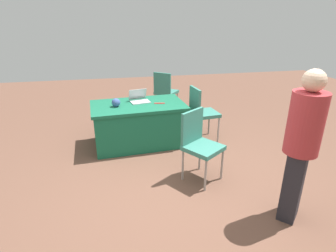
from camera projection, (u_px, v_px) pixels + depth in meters
ground_plane at (178, 189)px, 3.57m from camera, size 14.40×14.40×0.00m
table_foreground at (139, 124)px, 4.74m from camera, size 1.63×1.03×0.73m
chair_near_front at (199, 141)px, 3.63m from camera, size 0.61×0.61×0.96m
chair_tucked_left at (165, 90)px, 6.19m from camera, size 0.62×0.62×0.96m
chair_aisle at (201, 110)px, 4.79m from camera, size 0.48×0.48×0.98m
person_presenter at (302, 142)px, 2.75m from camera, size 0.48×0.48×1.66m
laptop_silver at (140, 100)px, 4.72m from camera, size 0.37×0.35×0.21m
yarn_ball at (116, 103)px, 4.45m from camera, size 0.14×0.14×0.14m
scissors_red at (160, 103)px, 4.63m from camera, size 0.18×0.07×0.01m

